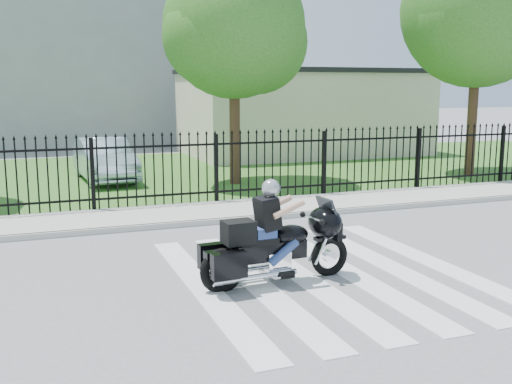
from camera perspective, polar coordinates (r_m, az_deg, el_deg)
name	(u,v)px	position (r m, az deg, el deg)	size (l,w,h in m)	color
ground	(325,274)	(9.73, 6.63, -7.79)	(120.00, 120.00, 0.00)	slate
crosswalk	(325,274)	(9.72, 6.63, -7.76)	(5.00, 5.50, 0.01)	silver
sidewalk	(229,211)	(14.19, -2.60, -1.78)	(40.00, 2.00, 0.12)	#ADAAA3
curb	(243,219)	(13.27, -1.27, -2.61)	(40.00, 0.12, 0.12)	#ADAAA3
grass_strip	(166,173)	(20.87, -8.55, 1.80)	(40.00, 12.00, 0.02)	#2C6021
iron_fence	(216,170)	(14.99, -3.81, 2.11)	(26.00, 0.04, 1.80)	black
tree_mid	(234,28)	(18.24, -2.10, 15.39)	(4.20, 4.20, 6.78)	#382316
tree_right	(479,10)	(21.41, 20.46, 15.93)	(5.00, 5.00, 7.90)	#382316
building_low	(302,114)	(26.74, 4.43, 7.41)	(10.00, 6.00, 3.50)	beige
building_low_roof	(303,71)	(26.72, 4.48, 11.38)	(10.20, 6.20, 0.20)	black
building_tall	(50,28)	(34.37, -19.00, 14.59)	(15.00, 10.00, 12.00)	#93979B
motorcycle_rider	(273,240)	(9.06, 1.68, -4.62)	(2.50, 0.85, 1.65)	black
parked_car	(105,159)	(19.46, -14.21, 3.03)	(1.42, 4.08, 1.35)	#9FB9C9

